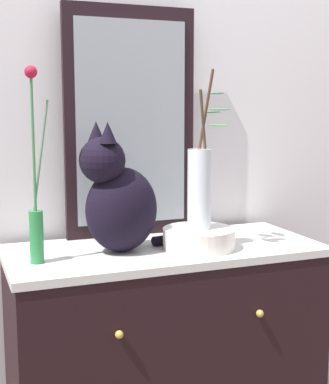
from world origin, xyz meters
TOP-DOWN VIEW (x-y plane):
  - wall_back at (0.00, 0.30)m, footprint 4.40×0.08m
  - sideboard at (0.00, -0.00)m, footprint 1.02×0.47m
  - mirror_leaning at (-0.05, 0.20)m, footprint 0.46×0.03m
  - cat_sitting at (-0.16, -0.01)m, footprint 0.39×0.23m
  - vase_slim_green at (-0.42, -0.05)m, footprint 0.07×0.04m
  - bowl_porcelain at (0.09, -0.06)m, footprint 0.23×0.23m
  - vase_glass_clear at (0.10, -0.06)m, footprint 0.12×0.14m

SIDE VIEW (x-z plane):
  - sideboard at x=0.00m, z-range 0.00..0.81m
  - bowl_porcelain at x=0.09m, z-range 0.81..0.87m
  - cat_sitting at x=-0.16m, z-range 0.77..1.18m
  - vase_slim_green at x=-0.42m, z-range 0.69..1.26m
  - vase_glass_clear at x=0.10m, z-range 0.77..1.27m
  - mirror_leaning at x=-0.05m, z-range 0.81..1.60m
  - wall_back at x=0.00m, z-range 0.00..2.60m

